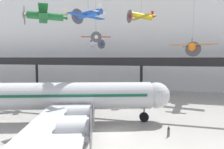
# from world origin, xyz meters

# --- Properties ---
(ground_plane) EXTENTS (260.00, 260.00, 0.00)m
(ground_plane) POSITION_xyz_m (0.00, 0.00, 0.00)
(ground_plane) COLOR #9E9B96
(hangar_back_wall) EXTENTS (140.00, 3.00, 28.12)m
(hangar_back_wall) POSITION_xyz_m (0.00, 34.97, 14.06)
(hangar_back_wall) COLOR silver
(hangar_back_wall) RESTS_ON ground
(mezzanine_walkway) EXTENTS (110.00, 3.20, 8.93)m
(mezzanine_walkway) POSITION_xyz_m (0.00, 27.42, 7.31)
(mezzanine_walkway) COLOR black
(mezzanine_walkway) RESTS_ON ground
(airliner_silver_main) EXTENTS (28.18, 32.77, 10.73)m
(airliner_silver_main) POSITION_xyz_m (-7.23, 2.35, 3.66)
(airliner_silver_main) COLOR #B7BABF
(airliner_silver_main) RESTS_ON ground
(suspended_plane_green_biplane) EXTENTS (8.33, 9.10, 7.43)m
(suspended_plane_green_biplane) POSITION_xyz_m (-16.39, 12.07, 16.79)
(suspended_plane_green_biplane) COLOR #1E6B33
(suspended_plane_white_twin) EXTENTS (5.43, 5.83, 11.04)m
(suspended_plane_white_twin) POSITION_xyz_m (-11.65, 27.36, 12.50)
(suspended_plane_white_twin) COLOR silver
(suspended_plane_orange_highwing) EXTENTS (9.02, 7.42, 12.93)m
(suspended_plane_orange_highwing) POSITION_xyz_m (10.87, 20.38, 11.00)
(suspended_plane_orange_highwing) COLOR orange
(suspended_plane_red_highwing) EXTENTS (6.27, 5.37, 10.14)m
(suspended_plane_red_highwing) POSITION_xyz_m (-8.92, 19.54, 13.02)
(suspended_plane_red_highwing) COLOR red
(suspended_plane_blue_trainer) EXTENTS (5.49, 6.20, 8.27)m
(suspended_plane_blue_trainer) POSITION_xyz_m (-5.20, 5.44, 15.11)
(suspended_plane_blue_trainer) COLOR #1E4CAD
(suspended_plane_yellow_lowwing) EXTENTS (6.55, 7.07, 5.95)m
(suspended_plane_yellow_lowwing) POSITION_xyz_m (0.43, 23.08, 18.01)
(suspended_plane_yellow_lowwing) COLOR yellow
(info_sign_pedestal) EXTENTS (0.34, 0.73, 1.24)m
(info_sign_pedestal) POSITION_xyz_m (6.16, 0.81, 0.46)
(info_sign_pedestal) COLOR #4C4C51
(info_sign_pedestal) RESTS_ON ground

